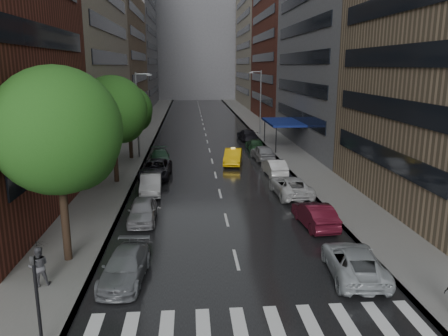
# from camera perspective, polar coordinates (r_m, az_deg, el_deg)

# --- Properties ---
(ground) EXTENTS (220.00, 220.00, 0.00)m
(ground) POSITION_cam_1_polar(r_m,az_deg,el_deg) (19.60, 2.89, -16.82)
(ground) COLOR gray
(ground) RESTS_ON ground
(road) EXTENTS (14.00, 140.00, 0.01)m
(road) POSITION_cam_1_polar(r_m,az_deg,el_deg) (67.57, -2.53, 4.88)
(road) COLOR black
(road) RESTS_ON ground
(sidewalk_left) EXTENTS (4.00, 140.00, 0.15)m
(sidewalk_left) POSITION_cam_1_polar(r_m,az_deg,el_deg) (67.86, -10.18, 4.78)
(sidewalk_left) COLOR gray
(sidewalk_left) RESTS_ON ground
(sidewalk_right) EXTENTS (4.00, 140.00, 0.15)m
(sidewalk_right) POSITION_cam_1_polar(r_m,az_deg,el_deg) (68.46, 5.05, 5.01)
(sidewalk_right) COLOR gray
(sidewalk_right) RESTS_ON ground
(crosswalk) EXTENTS (13.15, 2.80, 0.01)m
(crosswalk) POSITION_cam_1_polar(r_m,az_deg,el_deg) (17.94, 4.42, -19.93)
(crosswalk) COLOR silver
(crosswalk) RESTS_ON ground
(buildings_left) EXTENTS (8.00, 108.00, 38.00)m
(buildings_left) POSITION_cam_1_polar(r_m,az_deg,el_deg) (76.92, -14.70, 17.44)
(buildings_left) COLOR maroon
(buildings_left) RESTS_ON ground
(buildings_right) EXTENTS (8.05, 109.10, 36.00)m
(buildings_right) POSITION_cam_1_polar(r_m,az_deg,el_deg) (75.70, 9.10, 17.04)
(buildings_right) COLOR #937A5B
(buildings_right) RESTS_ON ground
(building_far) EXTENTS (40.00, 14.00, 32.00)m
(building_far) POSITION_cam_1_polar(r_m,az_deg,el_deg) (134.98, -3.67, 15.85)
(building_far) COLOR slate
(building_far) RESTS_ON ground
(tree_near) EXTENTS (6.20, 6.20, 9.88)m
(tree_near) POSITION_cam_1_polar(r_m,az_deg,el_deg) (22.38, -20.95, 4.54)
(tree_near) COLOR #382619
(tree_near) RESTS_ON ground
(tree_mid) EXTENTS (5.70, 5.70, 9.08)m
(tree_mid) POSITION_cam_1_polar(r_m,az_deg,el_deg) (37.43, -14.33, 7.32)
(tree_mid) COLOR #382619
(tree_mid) RESTS_ON ground
(tree_far) EXTENTS (4.90, 4.90, 7.81)m
(tree_far) POSITION_cam_1_polar(r_m,az_deg,el_deg) (47.12, -12.30, 7.49)
(tree_far) COLOR #382619
(tree_far) RESTS_ON ground
(taxi) EXTENTS (2.44, 4.98, 1.57)m
(taxi) POSITION_cam_1_polar(r_m,az_deg,el_deg) (44.36, 1.19, 1.50)
(taxi) COLOR #F6B60C
(taxi) RESTS_ON ground
(parked_cars_left) EXTENTS (2.87, 29.94, 1.57)m
(parked_cars_left) POSITION_cam_1_polar(r_m,az_deg,el_deg) (35.15, -9.46, -1.90)
(parked_cars_left) COLOR slate
(parked_cars_left) RESTS_ON ground
(parked_cars_right) EXTENTS (2.89, 44.39, 1.60)m
(parked_cars_right) POSITION_cam_1_polar(r_m,az_deg,el_deg) (39.58, 6.80, -0.10)
(parked_cars_right) COLOR #ABB1B5
(parked_cars_right) RESTS_ON ground
(ped_black_umbrella) EXTENTS (1.07, 0.98, 2.09)m
(ped_black_umbrella) POSITION_cam_1_polar(r_m,az_deg,el_deg) (21.51, -23.13, -10.98)
(ped_black_umbrella) COLOR #4D4D52
(ped_black_umbrella) RESTS_ON sidewalk_left
(traffic_light) EXTENTS (0.18, 0.15, 3.45)m
(traffic_light) POSITION_cam_1_polar(r_m,az_deg,el_deg) (16.78, -23.27, -14.80)
(traffic_light) COLOR black
(traffic_light) RESTS_ON sidewalk_left
(street_lamp_left) EXTENTS (1.74, 0.22, 9.00)m
(street_lamp_left) POSITION_cam_1_polar(r_m,az_deg,el_deg) (47.39, -11.16, 7.03)
(street_lamp_left) COLOR gray
(street_lamp_left) RESTS_ON sidewalk_left
(street_lamp_right) EXTENTS (1.74, 0.22, 9.00)m
(street_lamp_right) POSITION_cam_1_polar(r_m,az_deg,el_deg) (62.81, 4.72, 8.70)
(street_lamp_right) COLOR gray
(street_lamp_right) RESTS_ON sidewalk_right
(awning) EXTENTS (4.00, 8.00, 3.12)m
(awning) POSITION_cam_1_polar(r_m,az_deg,el_deg) (53.44, 7.74, 5.94)
(awning) COLOR navy
(awning) RESTS_ON sidewalk_right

